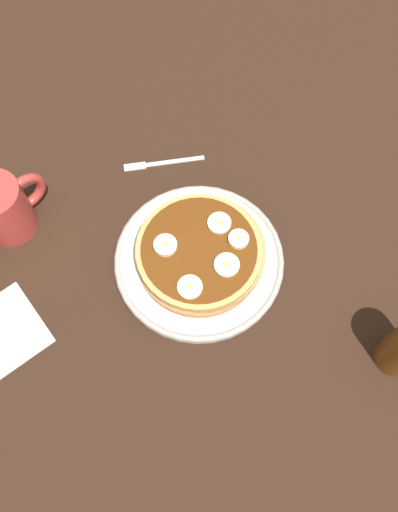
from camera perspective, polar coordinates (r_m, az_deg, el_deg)
The scene contains 11 objects.
ground_plane at distance 79.52cm, azimuth 0.00°, elevation -1.15°, with size 140.00×140.00×3.00cm, color black.
plate at distance 77.27cm, azimuth 0.00°, elevation -0.45°, with size 24.77×24.77×1.76cm.
pancake_stack at distance 75.20cm, azimuth 0.19°, elevation 0.32°, with size 18.53×18.69×3.62cm.
banana_slice_0 at distance 71.10cm, azimuth -0.99°, elevation -3.38°, with size 3.45×3.45×0.74cm.
banana_slice_1 at distance 73.45cm, azimuth -3.64°, elevation 1.13°, with size 3.29×3.29×1.05cm.
banana_slice_2 at distance 75.05cm, azimuth 2.20°, elevation 3.54°, with size 3.39×3.39×0.76cm.
banana_slice_3 at distance 72.34cm, azimuth 3.00°, elevation -0.99°, with size 3.55×3.55×0.80cm.
banana_slice_4 at distance 73.93cm, azimuth 4.27°, elevation 1.80°, with size 2.92×2.92×1.02cm.
coffee_mug at distance 81.59cm, azimuth -20.25°, elevation 4.97°, with size 11.39×7.80×9.64cm.
napkin at distance 79.37cm, azimuth -20.52°, elevation -7.82°, with size 11.00×11.00×0.30cm, color white.
fork at distance 86.42cm, azimuth -4.32°, elevation 9.94°, with size 11.34×8.07×0.50cm.
Camera 1 is at (-20.82, -22.47, 71.88)cm, focal length 37.17 mm.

